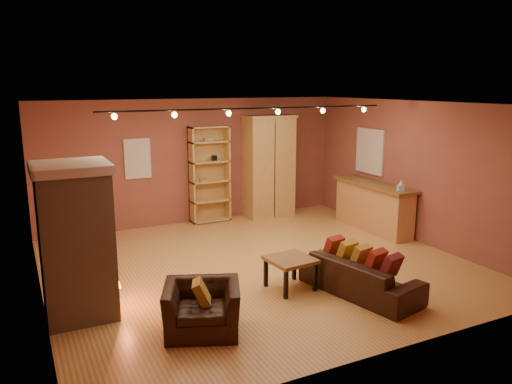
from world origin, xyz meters
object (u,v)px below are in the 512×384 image
armoire (269,166)px  loveseat (360,269)px  fireplace (77,241)px  bookcase (209,173)px  bar_counter (373,206)px  armchair (202,300)px  coffee_table (290,263)px

armoire → loveseat: bearing=-100.8°
fireplace → armoire: 5.95m
bookcase → bar_counter: size_ratio=1.01×
bar_counter → armchair: bearing=-151.7°
bar_counter → loveseat: 3.52m
bookcase → loveseat: 4.95m
loveseat → coffee_table: bearing=41.1°
bar_counter → armchair: 5.58m
fireplace → armchair: fireplace is taller
coffee_table → bar_counter: bearing=31.6°
armoire → armchair: armoire is taller
fireplace → loveseat: 4.10m
fireplace → bar_counter: (6.24, 1.47, -0.53)m
loveseat → coffee_table: size_ratio=2.76×
bar_counter → armchair: size_ratio=1.93×
fireplace → coffee_table: size_ratio=2.96×
fireplace → bar_counter: size_ratio=0.98×
fireplace → bookcase: 5.00m
armoire → coffee_table: armoire is taller
bar_counter → loveseat: bar_counter is taller
armoire → fireplace: bearing=-143.4°
fireplace → armoire: bearing=36.6°
armoire → loveseat: 4.83m
fireplace → bar_counter: bearing=13.2°
fireplace → bookcase: (3.33, 3.73, 0.06)m
loveseat → fireplace: bearing=61.2°
bookcase → bar_counter: bearing=-37.8°
armoire → loveseat: size_ratio=1.22×
armoire → bar_counter: armoire is taller
fireplace → bookcase: size_ratio=0.96×
bookcase → armchair: bookcase is taller
loveseat → coffee_table: loveseat is taller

